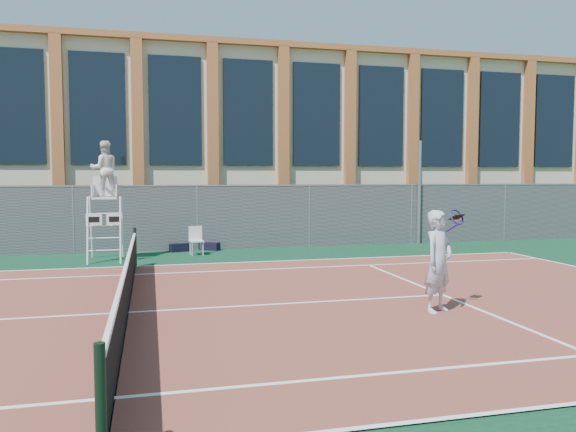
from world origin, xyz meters
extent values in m
plane|color=#233814|center=(0.00, 0.00, 0.00)|extent=(120.00, 120.00, 0.00)
cube|color=#0B3120|center=(0.00, 1.00, 0.01)|extent=(36.00, 20.00, 0.01)
cube|color=brown|center=(0.00, 0.00, 0.02)|extent=(23.77, 10.97, 0.02)
cylinder|color=black|center=(0.00, -5.60, 0.55)|extent=(0.10, 0.10, 1.10)
cylinder|color=black|center=(0.00, 5.60, 0.55)|extent=(0.10, 0.10, 1.10)
cube|color=black|center=(0.00, 0.00, 0.46)|extent=(0.03, 11.00, 0.86)
cube|color=white|center=(0.00, 0.00, 0.92)|extent=(0.06, 11.20, 0.07)
cube|color=black|center=(0.00, 10.00, 1.10)|extent=(40.00, 1.40, 2.20)
cube|color=beige|center=(0.00, 18.00, 4.00)|extent=(44.00, 10.00, 8.00)
cube|color=#A65D30|center=(0.00, 18.00, 8.10)|extent=(45.00, 10.60, 0.25)
cylinder|color=#9EA0A5|center=(10.25, 8.70, 1.93)|extent=(0.12, 0.12, 3.86)
cylinder|color=white|center=(-1.33, 6.49, 0.95)|extent=(0.06, 0.55, 1.98)
cylinder|color=white|center=(-0.42, 6.49, 0.95)|extent=(0.06, 0.55, 1.98)
cylinder|color=white|center=(-1.33, 7.51, 0.95)|extent=(0.06, 0.55, 1.98)
cylinder|color=white|center=(-0.42, 7.51, 0.95)|extent=(0.06, 0.55, 1.98)
cube|color=white|center=(-0.88, 7.00, 1.89)|extent=(0.71, 0.61, 0.06)
cube|color=white|center=(-0.88, 7.28, 2.24)|extent=(0.71, 0.05, 0.61)
cube|color=white|center=(-1.16, 6.59, 1.28)|extent=(0.45, 0.03, 0.34)
cube|color=white|center=(-0.59, 6.59, 1.28)|extent=(0.45, 0.03, 0.34)
imported|color=silver|center=(-0.88, 7.05, 2.75)|extent=(0.92, 0.78, 1.67)
cube|color=silver|center=(1.86, 7.50, 0.46)|extent=(0.47, 0.47, 0.04)
cube|color=silver|center=(1.84, 7.69, 0.70)|extent=(0.43, 0.09, 0.46)
cylinder|color=silver|center=(1.71, 7.31, 0.22)|extent=(0.03, 0.03, 0.43)
cylinder|color=silver|center=(2.05, 7.34, 0.22)|extent=(0.03, 0.03, 0.43)
cylinder|color=silver|center=(1.67, 7.65, 0.22)|extent=(0.03, 0.03, 0.43)
cylinder|color=silver|center=(2.01, 7.69, 0.22)|extent=(0.03, 0.03, 0.43)
cube|color=black|center=(1.38, 8.46, 0.15)|extent=(0.70, 0.43, 0.28)
cube|color=black|center=(2.40, 8.60, 0.14)|extent=(0.72, 0.62, 0.27)
imported|color=#AFB9D3|center=(5.56, -1.32, 0.97)|extent=(0.82, 0.73, 1.88)
torus|color=#251653|center=(6.06, -1.07, 1.76)|extent=(0.38, 0.30, 0.30)
sphere|color=#CCE533|center=(6.16, -0.89, 1.71)|extent=(0.07, 0.07, 0.07)
camera|label=1|loc=(0.44, -10.55, 2.52)|focal=35.00mm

